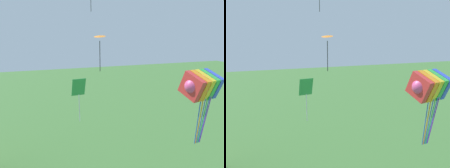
# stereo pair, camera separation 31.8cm
# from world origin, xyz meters

# --- Properties ---
(kite_rainbow_parafoil) EXTENTS (2.65, 2.09, 4.61)m
(kite_rainbow_parafoil) POSITION_xyz_m (5.50, 8.84, 6.42)
(kite_rainbow_parafoil) COLOR #E54C8C
(kite_orange_delta) EXTENTS (1.08, 1.08, 2.39)m
(kite_orange_delta) POSITION_xyz_m (0.50, 12.69, 9.07)
(kite_orange_delta) COLOR orange
(kite_green_diamond) EXTENTS (0.90, 0.50, 2.84)m
(kite_green_diamond) POSITION_xyz_m (-1.09, 12.17, 5.86)
(kite_green_diamond) COLOR green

